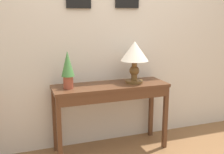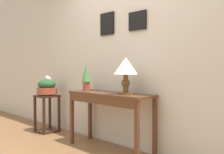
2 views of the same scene
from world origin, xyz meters
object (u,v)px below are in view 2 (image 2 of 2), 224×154
potted_plant_on_console (86,76)px  table_lamp (126,69)px  console_table (108,101)px  planter_bowl_wide (47,87)px  pedestal_stand_left (47,113)px

potted_plant_on_console → table_lamp: bearing=1.1°
table_lamp → potted_plant_on_console: (-0.75, -0.01, -0.11)m
potted_plant_on_console → console_table: bearing=-1.3°
table_lamp → planter_bowl_wide: (-1.73, -0.07, -0.32)m
planter_bowl_wide → console_table: bearing=1.7°
potted_plant_on_console → pedestal_stand_left: potted_plant_on_console is taller
table_lamp → console_table: bearing=-175.1°
pedestal_stand_left → potted_plant_on_console: bearing=3.1°
potted_plant_on_console → pedestal_stand_left: (-0.98, -0.05, -0.66)m
console_table → table_lamp: (0.28, 0.02, 0.43)m
potted_plant_on_console → planter_bowl_wide: bearing=-176.9°
pedestal_stand_left → console_table: bearing=1.7°
console_table → potted_plant_on_console: (-0.46, 0.01, 0.32)m
console_table → pedestal_stand_left: size_ratio=2.00×
console_table → planter_bowl_wide: (-1.45, -0.04, 0.11)m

